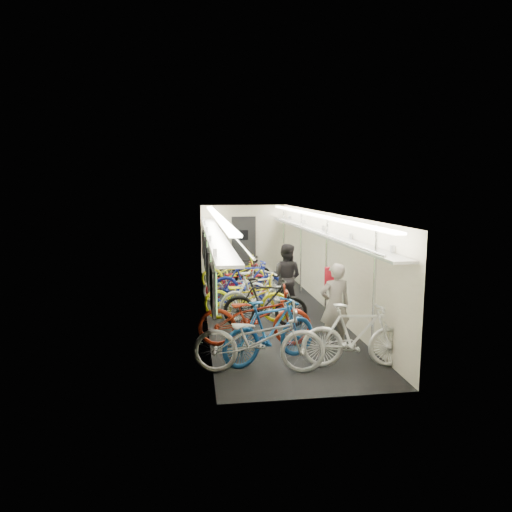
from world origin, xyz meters
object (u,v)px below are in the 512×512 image
object	(u,v)px
bicycle_0	(259,339)
passenger_near	(335,306)
bicycle_1	(270,331)
passenger_mid	(286,277)
backpack	(331,277)

from	to	relation	value
bicycle_0	passenger_near	world-z (taller)	passenger_near
bicycle_1	passenger_near	bearing A→B (deg)	-89.93
passenger_mid	bicycle_0	bearing A→B (deg)	98.44
passenger_mid	bicycle_1	bearing A→B (deg)	100.45
bicycle_1	passenger_mid	xyz separation A→B (m)	(0.94, 3.27, 0.27)
bicycle_0	bicycle_1	world-z (taller)	bicycle_0
passenger_near	bicycle_0	bearing A→B (deg)	28.42
bicycle_0	passenger_mid	distance (m)	3.88
backpack	bicycle_1	bearing A→B (deg)	-131.65
bicycle_1	passenger_mid	distance (m)	3.41
bicycle_0	backpack	bearing A→B (deg)	-41.09
bicycle_1	passenger_near	size ratio (longest dim) A/B	1.16
bicycle_0	backpack	xyz separation A→B (m)	(1.63, 1.38, 0.72)
bicycle_0	passenger_near	size ratio (longest dim) A/B	1.33
backpack	passenger_near	bearing A→B (deg)	-82.25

